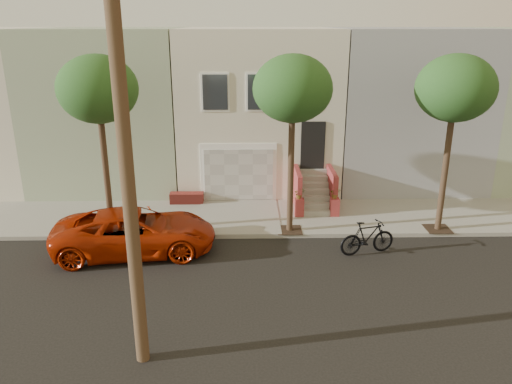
{
  "coord_description": "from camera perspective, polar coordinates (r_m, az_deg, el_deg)",
  "views": [
    {
      "loc": [
        -0.57,
        -12.92,
        7.42
      ],
      "look_at": [
        -0.25,
        3.0,
        1.95
      ],
      "focal_mm": 34.87,
      "sensor_mm": 36.0,
      "label": 1
    }
  ],
  "objects": [
    {
      "name": "house_row",
      "position": [
        24.41,
        0.2,
        10.06
      ],
      "size": [
        33.1,
        11.7,
        7.0
      ],
      "color": "beige",
      "rests_on": "sidewalk"
    },
    {
      "name": "tree_right",
      "position": [
        18.37,
        21.9,
        10.86
      ],
      "size": [
        2.7,
        2.57,
        6.3
      ],
      "color": "#2D2116",
      "rests_on": "sidewalk"
    },
    {
      "name": "sidewalk",
      "position": [
        19.7,
        0.59,
        -2.94
      ],
      "size": [
        40.0,
        3.7,
        0.15
      ],
      "primitive_type": "cube",
      "color": "gray",
      "rests_on": "ground"
    },
    {
      "name": "motorcycle",
      "position": [
        17.08,
        12.67,
        -5.12
      ],
      "size": [
        2.03,
        1.03,
        1.17
      ],
      "primitive_type": "imported",
      "rotation": [
        0.0,
        0.0,
        1.83
      ],
      "color": "black",
      "rests_on": "ground"
    },
    {
      "name": "tree_mid",
      "position": [
        17.03,
        4.23,
        11.61
      ],
      "size": [
        2.7,
        2.57,
        6.3
      ],
      "color": "#2D2116",
      "rests_on": "sidewalk"
    },
    {
      "name": "pickup_truck",
      "position": [
        17.21,
        -13.69,
        -4.44
      ],
      "size": [
        5.6,
        3.08,
        1.49
      ],
      "primitive_type": "imported",
      "rotation": [
        0.0,
        0.0,
        1.69
      ],
      "color": "#A72205",
      "rests_on": "ground"
    },
    {
      "name": "tree_left",
      "position": [
        17.66,
        -17.69,
        11.05
      ],
      "size": [
        2.7,
        2.57,
        6.3
      ],
      "color": "#2D2116",
      "rests_on": "sidewalk"
    },
    {
      "name": "ground",
      "position": [
        14.91,
        1.22,
        -10.9
      ],
      "size": [
        90.0,
        90.0,
        0.0
      ],
      "primitive_type": "plane",
      "color": "black",
      "rests_on": "ground"
    }
  ]
}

